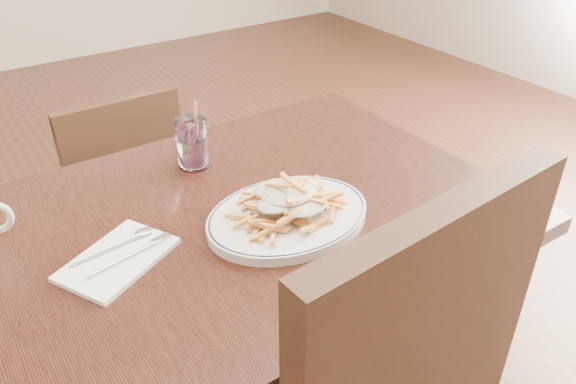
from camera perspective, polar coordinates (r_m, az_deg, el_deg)
table at (r=1.20m, az=-6.50°, el=-5.75°), size 1.20×0.80×0.75m
chair_far at (r=1.89m, az=-16.46°, el=0.25°), size 0.37×0.37×0.79m
fries_plate at (r=1.13m, az=-0.00°, el=-2.48°), size 0.42×0.40×0.02m
loaded_fries at (r=1.11m, az=-0.00°, el=-0.58°), size 0.24×0.20×0.06m
napkin at (r=1.08m, az=-16.91°, el=-6.55°), size 0.24×0.21×0.01m
cutlery at (r=1.08m, az=-17.10°, el=-6.05°), size 0.20×0.10×0.01m
water_glass at (r=1.33m, az=-9.69°, el=4.65°), size 0.07×0.07×0.16m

